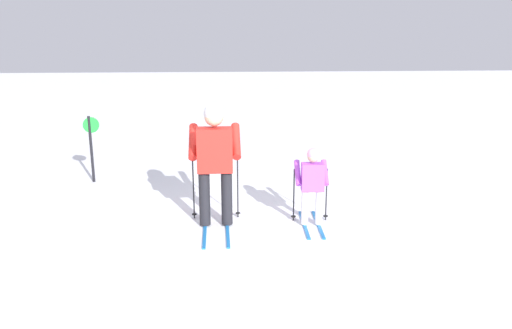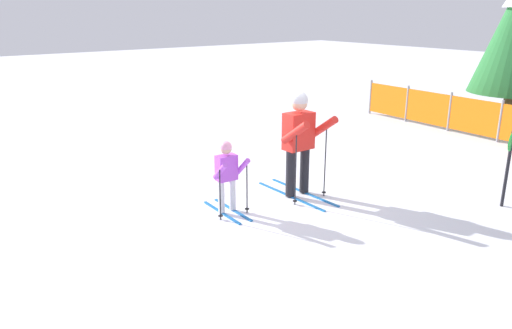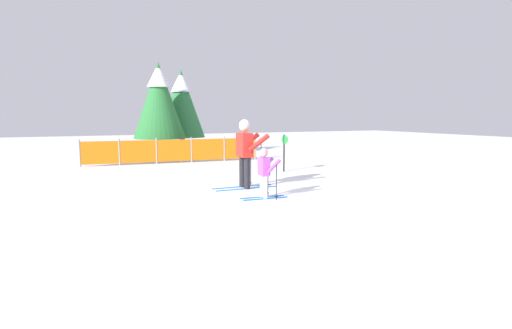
# 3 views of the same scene
# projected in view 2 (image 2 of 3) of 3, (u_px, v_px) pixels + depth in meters

# --- Properties ---
(ground_plane) EXTENTS (60.00, 60.00, 0.00)m
(ground_plane) POSITION_uv_depth(u_px,v_px,m) (277.00, 195.00, 8.33)
(ground_plane) COLOR white
(skier_adult) EXTENTS (1.63, 0.72, 1.73)m
(skier_adult) POSITION_uv_depth(u_px,v_px,m) (300.00, 135.00, 8.01)
(skier_adult) COLOR #1966B2
(skier_adult) RESTS_ON ground_plane
(skier_child) EXTENTS (1.06, 0.54, 1.12)m
(skier_child) POSITION_uv_depth(u_px,v_px,m) (227.00, 172.00, 7.43)
(skier_child) COLOR #1966B2
(skier_child) RESTS_ON ground_plane
(safety_fence) EXTENTS (6.74, 0.38, 0.99)m
(safety_fence) POSITION_uv_depth(u_px,v_px,m) (474.00, 116.00, 11.99)
(safety_fence) COLOR gray
(safety_fence) RESTS_ON ground_plane
(trail_marker) EXTENTS (0.08, 0.28, 1.21)m
(trail_marker) POSITION_uv_depth(u_px,v_px,m) (509.00, 160.00, 7.62)
(trail_marker) COLOR black
(trail_marker) RESTS_ON ground_plane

